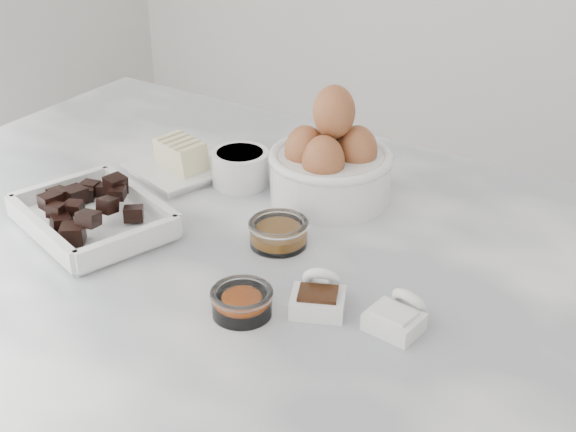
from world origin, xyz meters
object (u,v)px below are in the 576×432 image
at_px(butter_plate, 179,162).
at_px(zest_bowl, 242,301).
at_px(vanilla_spoon, 319,296).
at_px(egg_bowl, 331,163).
at_px(sugar_ramekin, 240,166).
at_px(chocolate_dish, 92,213).
at_px(honey_bowl, 279,232).
at_px(salt_spoon, 398,316).

bearing_deg(butter_plate, zest_bowl, -39.93).
height_order(butter_plate, vanilla_spoon, butter_plate).
xyz_separation_m(butter_plate, egg_bowl, (0.23, 0.05, 0.03)).
height_order(sugar_ramekin, vanilla_spoon, sugar_ramekin).
bearing_deg(chocolate_dish, honey_bowl, 23.19).
height_order(honey_bowl, salt_spoon, salt_spoon).
bearing_deg(sugar_ramekin, chocolate_dish, -111.47).
xyz_separation_m(honey_bowl, vanilla_spoon, (0.11, -0.09, -0.00)).
bearing_deg(egg_bowl, salt_spoon, -46.21).
height_order(butter_plate, egg_bowl, egg_bowl).
relative_size(butter_plate, salt_spoon, 2.20).
xyz_separation_m(sugar_ramekin, vanilla_spoon, (0.25, -0.21, -0.01)).
distance_m(vanilla_spoon, salt_spoon, 0.09).
distance_m(butter_plate, vanilla_spoon, 0.39).
distance_m(egg_bowl, salt_spoon, 0.31).
relative_size(zest_bowl, vanilla_spoon, 0.81).
distance_m(egg_bowl, zest_bowl, 0.30).
relative_size(chocolate_dish, sugar_ramekin, 2.89).
xyz_separation_m(honey_bowl, zest_bowl, (0.05, -0.15, -0.00)).
height_order(chocolate_dish, sugar_ramekin, chocolate_dish).
height_order(butter_plate, zest_bowl, butter_plate).
xyz_separation_m(butter_plate, honey_bowl, (0.24, -0.09, -0.00)).
bearing_deg(butter_plate, chocolate_dish, -86.49).
relative_size(butter_plate, zest_bowl, 2.27).
bearing_deg(chocolate_dish, vanilla_spoon, 0.94).
distance_m(sugar_ramekin, honey_bowl, 0.18).
bearing_deg(vanilla_spoon, egg_bowl, 117.50).
bearing_deg(sugar_ramekin, egg_bowl, 12.76).
distance_m(honey_bowl, zest_bowl, 0.15).
bearing_deg(salt_spoon, vanilla_spoon, -170.72).
relative_size(sugar_ramekin, egg_bowl, 0.48).
bearing_deg(honey_bowl, butter_plate, 158.66).
height_order(chocolate_dish, egg_bowl, egg_bowl).
distance_m(egg_bowl, vanilla_spoon, 0.27).
bearing_deg(honey_bowl, salt_spoon, -20.65).
xyz_separation_m(egg_bowl, zest_bowl, (0.06, -0.29, -0.04)).
bearing_deg(honey_bowl, zest_bowl, -71.62).
distance_m(chocolate_dish, sugar_ramekin, 0.23).
bearing_deg(zest_bowl, salt_spoon, 24.51).
xyz_separation_m(butter_plate, zest_bowl, (0.29, -0.24, -0.00)).
xyz_separation_m(chocolate_dish, egg_bowl, (0.22, 0.24, 0.03)).
bearing_deg(vanilla_spoon, salt_spoon, 9.28).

